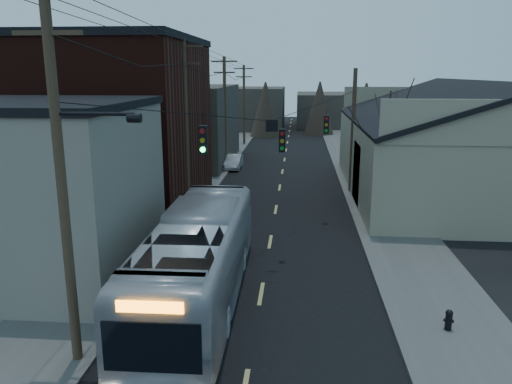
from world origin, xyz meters
TOP-DOWN VIEW (x-y plane):
  - road_surface at (0.00, 30.00)m, footprint 9.00×110.00m
  - sidewalk_left at (-6.50, 30.00)m, footprint 4.00×110.00m
  - sidewalk_right at (6.50, 30.00)m, footprint 4.00×110.00m
  - building_clapboard at (-9.00, 9.00)m, footprint 8.00×8.00m
  - building_brick at (-10.00, 20.00)m, footprint 10.00×12.00m
  - building_left_far at (-9.50, 36.00)m, footprint 9.00×14.00m
  - warehouse at (13.00, 25.00)m, footprint 16.16×20.60m
  - building_far_left at (-6.00, 65.00)m, footprint 10.00×12.00m
  - building_far_right at (7.00, 70.00)m, footprint 12.00×14.00m
  - bare_tree at (6.50, 20.00)m, footprint 0.40×0.40m
  - utility_lines at (-3.11, 24.14)m, footprint 11.24×45.28m
  - bus at (-2.22, 7.06)m, footprint 3.00×12.18m
  - parked_car at (-4.30, 32.98)m, footprint 1.31×3.75m
  - fire_hydrant at (6.26, 5.61)m, footprint 0.34×0.24m

SIDE VIEW (x-z plane):
  - road_surface at x=0.00m, z-range 0.00..0.02m
  - sidewalk_left at x=-6.50m, z-range 0.00..0.12m
  - sidewalk_right at x=6.50m, z-range 0.00..0.12m
  - fire_hydrant at x=6.26m, z-range 0.14..0.84m
  - parked_car at x=-4.30m, z-range 0.00..1.24m
  - bus at x=-2.22m, z-range 0.00..3.38m
  - building_far_right at x=7.00m, z-range 0.00..5.00m
  - warehouse at x=13.00m, z-range -1.17..6.56m
  - building_far_left at x=-6.00m, z-range 0.00..6.00m
  - building_clapboard at x=-9.00m, z-range 0.00..7.00m
  - building_left_far at x=-9.50m, z-range 0.00..7.00m
  - bare_tree at x=6.50m, z-range 0.00..7.20m
  - utility_lines at x=-3.11m, z-range -0.30..10.20m
  - building_brick at x=-10.00m, z-range 0.00..10.00m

